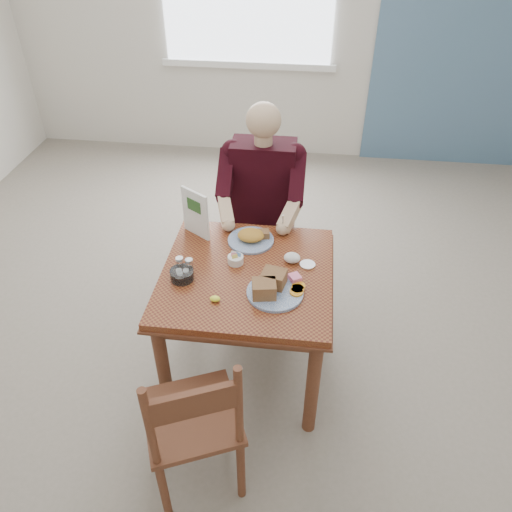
# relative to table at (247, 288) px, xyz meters

# --- Properties ---
(floor) EXTENTS (6.00, 6.00, 0.00)m
(floor) POSITION_rel_table_xyz_m (0.00, 0.00, -0.64)
(floor) COLOR slate
(floor) RESTS_ON ground
(wall_back) EXTENTS (5.50, 0.00, 5.50)m
(wall_back) POSITION_rel_table_xyz_m (0.00, 3.00, 0.76)
(wall_back) COLOR beige
(wall_back) RESTS_ON ground
(accent_panel) EXTENTS (1.60, 0.02, 2.80)m
(accent_panel) POSITION_rel_table_xyz_m (1.60, 2.98, 0.76)
(accent_panel) COLOR slate
(accent_panel) RESTS_ON ground
(lemon_wedge) EXTENTS (0.06, 0.06, 0.03)m
(lemon_wedge) POSITION_rel_table_xyz_m (-0.12, -0.24, 0.13)
(lemon_wedge) COLOR #F8FF35
(lemon_wedge) RESTS_ON table
(napkin) EXTENTS (0.10, 0.09, 0.06)m
(napkin) POSITION_rel_table_xyz_m (0.23, 0.12, 0.14)
(napkin) COLOR white
(napkin) RESTS_ON table
(metal_dish) EXTENTS (0.11, 0.11, 0.01)m
(metal_dish) POSITION_rel_table_xyz_m (0.32, 0.10, 0.12)
(metal_dish) COLOR silver
(metal_dish) RESTS_ON table
(table) EXTENTS (0.92, 0.92, 0.75)m
(table) POSITION_rel_table_xyz_m (0.00, 0.00, 0.00)
(table) COLOR brown
(table) RESTS_ON ground
(chair_far) EXTENTS (0.42, 0.42, 0.95)m
(chair_far) POSITION_rel_table_xyz_m (0.00, 0.80, -0.16)
(chair_far) COLOR brown
(chair_far) RESTS_ON ground
(chair_near) EXTENTS (0.55, 0.55, 0.95)m
(chair_near) POSITION_rel_table_xyz_m (-0.14, -0.76, -0.16)
(chair_near) COLOR brown
(chair_near) RESTS_ON ground
(diner) EXTENTS (0.53, 0.56, 1.39)m
(diner) POSITION_rel_table_xyz_m (0.00, 0.71, 0.17)
(diner) COLOR gray
(diner) RESTS_ON chair_far
(near_plate) EXTENTS (0.31, 0.30, 0.10)m
(near_plate) POSITION_rel_table_xyz_m (0.15, -0.14, 0.15)
(near_plate) COLOR white
(near_plate) RESTS_ON table
(far_plate) EXTENTS (0.31, 0.31, 0.07)m
(far_plate) POSITION_rel_table_xyz_m (-0.01, 0.28, 0.14)
(far_plate) COLOR white
(far_plate) RESTS_ON table
(caddy) EXTENTS (0.10, 0.10, 0.06)m
(caddy) POSITION_rel_table_xyz_m (-0.07, 0.07, 0.13)
(caddy) COLOR white
(caddy) RESTS_ON table
(shakers) EXTENTS (0.10, 0.05, 0.09)m
(shakers) POSITION_rel_table_xyz_m (-0.32, -0.04, 0.16)
(shakers) COLOR white
(shakers) RESTS_ON table
(creamer) EXTENTS (0.15, 0.15, 0.06)m
(creamer) POSITION_rel_table_xyz_m (-0.33, -0.10, 0.14)
(creamer) COLOR white
(creamer) RESTS_ON table
(menu) EXTENTS (0.17, 0.12, 0.29)m
(menu) POSITION_rel_table_xyz_m (-0.34, 0.31, 0.26)
(menu) COLOR white
(menu) RESTS_ON table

